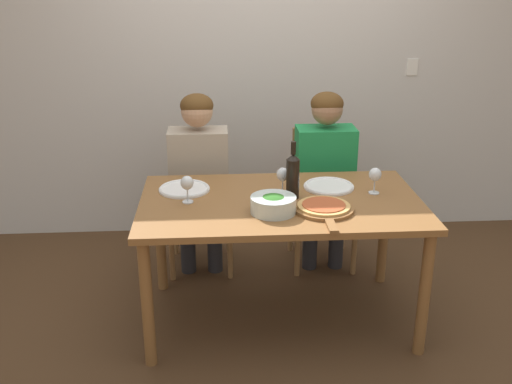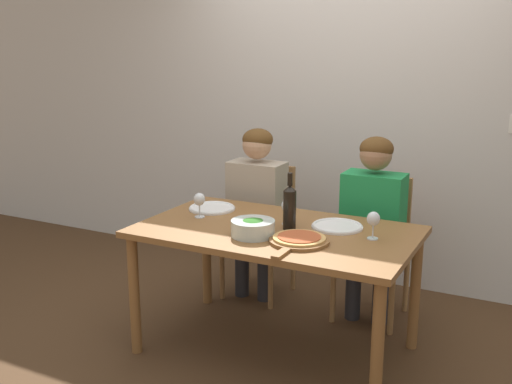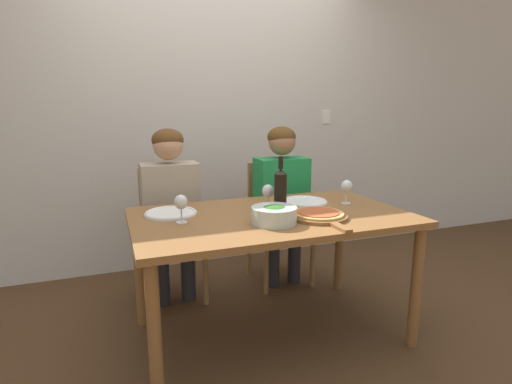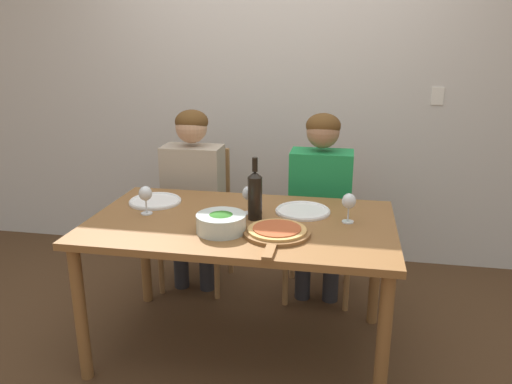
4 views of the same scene
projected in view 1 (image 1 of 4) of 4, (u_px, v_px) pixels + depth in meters
The scene contains 15 objects.
ground_plane at pixel (279, 317), 3.54m from camera, with size 40.00×40.00×0.00m, color #4C331E.
back_wall at pixel (263, 54), 4.30m from camera, with size 10.00×0.06×2.70m.
dining_table at pixel (281, 214), 3.30m from camera, with size 1.54×0.91×0.75m.
chair_left at pixel (200, 196), 4.05m from camera, with size 0.42×0.42×0.92m.
chair_right at pixel (321, 193), 4.11m from camera, with size 0.42×0.42×0.92m.
person_woman at pixel (199, 168), 3.87m from camera, with size 0.47×0.51×1.20m.
person_man at pixel (325, 166), 3.92m from camera, with size 0.47×0.51×1.20m.
wine_bottle at pixel (293, 175), 3.26m from camera, with size 0.07×0.07×0.32m.
broccoli_bowl at pixel (273, 204), 3.09m from camera, with size 0.24×0.24×0.10m.
dinner_plate_left at pixel (184, 189), 3.41m from camera, with size 0.29×0.29×0.02m.
dinner_plate_right at pixel (329, 186), 3.45m from camera, with size 0.29×0.29×0.02m.
pizza_on_board at pixel (324, 208), 3.12m from camera, with size 0.32×0.46×0.04m.
wine_glass_left at pixel (187, 184), 3.21m from camera, with size 0.07×0.07×0.15m.
wine_glass_right at pixel (375, 176), 3.33m from camera, with size 0.07×0.07×0.15m.
wine_glass_centre at pixel (283, 176), 3.34m from camera, with size 0.07×0.07×0.15m.
Camera 1 is at (-0.34, -3.03, 1.95)m, focal length 42.00 mm.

